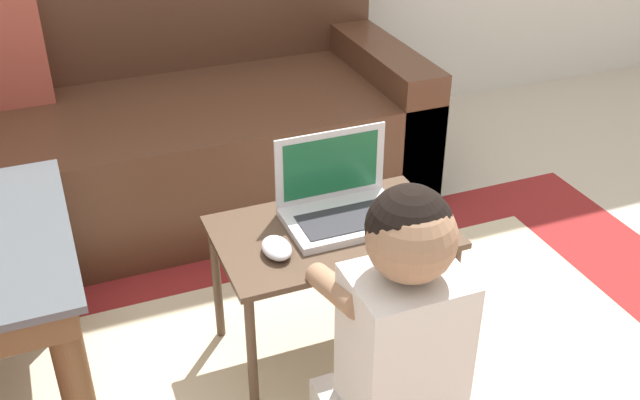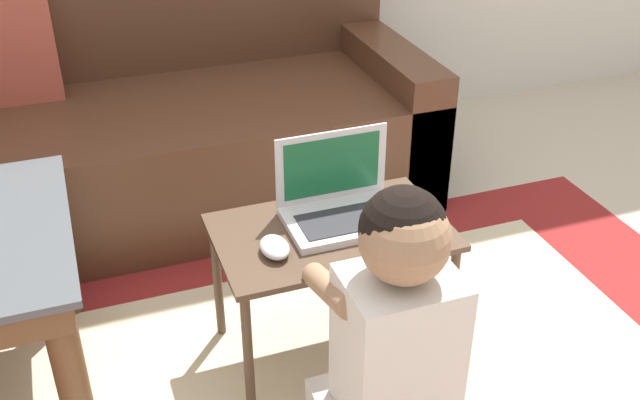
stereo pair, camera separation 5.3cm
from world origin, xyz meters
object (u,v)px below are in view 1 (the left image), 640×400
Objects in this scene: couch at (157,129)px; computer_mouse at (277,248)px; laptop_desk at (332,245)px; person_seated at (402,345)px; laptop at (342,206)px.

couch reaches higher than computer_mouse.
laptop_desk is (0.25, -0.99, 0.07)m from couch.
person_seated reaches higher than laptop_desk.
computer_mouse is (-0.20, -0.09, -0.02)m from laptop.
computer_mouse is (0.09, -1.04, 0.13)m from couch.
laptop_desk is 0.83× the size of person_seated.
couch is at bearing 100.73° from person_seated.
couch is 2.51× the size of person_seated.
person_seated is (0.17, -0.33, -0.08)m from computer_mouse.
couch reaches higher than person_seated.
person_seated is (-0.04, -0.42, -0.10)m from laptop.
couch is at bearing 95.05° from computer_mouse.
couch is at bearing 104.39° from laptop_desk.
couch is 17.54× the size of computer_mouse.
couch is 1.39m from person_seated.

